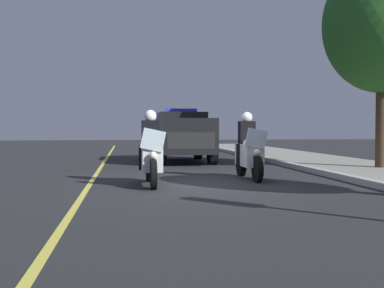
# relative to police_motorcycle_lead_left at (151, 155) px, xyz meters

# --- Properties ---
(ground_plane) EXTENTS (80.00, 80.00, 0.00)m
(ground_plane) POSITION_rel_police_motorcycle_lead_left_xyz_m (-0.14, 1.09, -0.70)
(ground_plane) COLOR #28282B
(curb_strip) EXTENTS (48.00, 0.24, 0.15)m
(curb_strip) POSITION_rel_police_motorcycle_lead_left_xyz_m (-0.14, 4.85, -0.62)
(curb_strip) COLOR #B7B5AD
(curb_strip) RESTS_ON ground
(lane_stripe_center) EXTENTS (48.00, 0.12, 0.01)m
(lane_stripe_center) POSITION_rel_police_motorcycle_lead_left_xyz_m (-0.14, -1.40, -0.70)
(lane_stripe_center) COLOR #E0D14C
(lane_stripe_center) RESTS_ON ground
(police_motorcycle_lead_left) EXTENTS (2.14, 0.56, 1.72)m
(police_motorcycle_lead_left) POSITION_rel_police_motorcycle_lead_left_xyz_m (0.00, 0.00, 0.00)
(police_motorcycle_lead_left) COLOR black
(police_motorcycle_lead_left) RESTS_ON ground
(police_motorcycle_lead_right) EXTENTS (2.14, 0.56, 1.72)m
(police_motorcycle_lead_right) POSITION_rel_police_motorcycle_lead_left_xyz_m (-0.91, 2.53, 0.00)
(police_motorcycle_lead_right) COLOR black
(police_motorcycle_lead_right) RESTS_ON ground
(police_suv) EXTENTS (4.93, 2.13, 2.05)m
(police_suv) POSITION_rel_police_motorcycle_lead_left_xyz_m (-7.19, 1.55, 0.37)
(police_suv) COLOR black
(police_suv) RESTS_ON ground
(tree_mid_block) EXTENTS (3.62, 3.62, 6.47)m
(tree_mid_block) POSITION_rel_police_motorcycle_lead_left_xyz_m (-2.72, 7.20, 3.76)
(tree_mid_block) COLOR #42301E
(tree_mid_block) RESTS_ON sidewalk_strip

